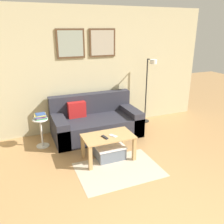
# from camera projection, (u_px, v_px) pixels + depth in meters

# --- Properties ---
(wall_back) EXTENTS (5.60, 0.09, 2.55)m
(wall_back) POSITION_uv_depth(u_px,v_px,m) (85.00, 70.00, 4.97)
(wall_back) COLOR #C6BC93
(wall_back) RESTS_ON ground_plane
(area_rug) EXTENTS (1.30, 0.92, 0.01)m
(area_rug) POSITION_uv_depth(u_px,v_px,m) (119.00, 169.00, 3.76)
(area_rug) COLOR #C1B299
(area_rug) RESTS_ON ground_plane
(couch) EXTENTS (1.76, 0.92, 0.82)m
(couch) POSITION_uv_depth(u_px,v_px,m) (95.00, 122.00, 4.92)
(couch) COLOR #2D2D38
(couch) RESTS_ON ground_plane
(coffee_table) EXTENTS (0.85, 0.50, 0.43)m
(coffee_table) POSITION_uv_depth(u_px,v_px,m) (108.00, 141.00, 3.98)
(coffee_table) COLOR tan
(coffee_table) RESTS_ON ground_plane
(storage_bin) EXTENTS (0.49, 0.46, 0.23)m
(storage_bin) POSITION_uv_depth(u_px,v_px,m) (109.00, 151.00, 4.10)
(storage_bin) COLOR slate
(storage_bin) RESTS_ON ground_plane
(floor_lamp) EXTENTS (0.21, 0.41, 1.49)m
(floor_lamp) POSITION_uv_depth(u_px,v_px,m) (149.00, 82.00, 5.27)
(floor_lamp) COLOR black
(floor_lamp) RESTS_ON ground_plane
(side_table) EXTENTS (0.28, 0.28, 0.55)m
(side_table) POSITION_uv_depth(u_px,v_px,m) (41.00, 130.00, 4.40)
(side_table) COLOR silver
(side_table) RESTS_ON ground_plane
(book_stack) EXTENTS (0.23, 0.18, 0.09)m
(book_stack) POSITION_uv_depth(u_px,v_px,m) (40.00, 116.00, 4.33)
(book_stack) COLOR #387F4C
(book_stack) RESTS_ON side_table
(remote_control) EXTENTS (0.07, 0.16, 0.02)m
(remote_control) POSITION_uv_depth(u_px,v_px,m) (105.00, 137.00, 3.87)
(remote_control) COLOR #232328
(remote_control) RESTS_ON coffee_table
(cell_phone) EXTENTS (0.13, 0.15, 0.01)m
(cell_phone) POSITION_uv_depth(u_px,v_px,m) (113.00, 136.00, 3.94)
(cell_phone) COLOR silver
(cell_phone) RESTS_ON coffee_table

